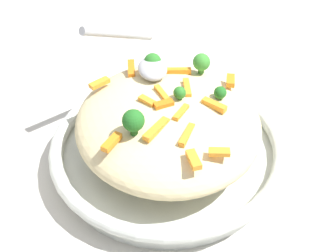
# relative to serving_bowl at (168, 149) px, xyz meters

# --- Properties ---
(ground_plane) EXTENTS (2.40, 2.40, 0.00)m
(ground_plane) POSITION_rel_serving_bowl_xyz_m (0.00, 0.00, -0.02)
(ground_plane) COLOR beige
(serving_bowl) EXTENTS (0.33, 0.33, 0.04)m
(serving_bowl) POSITION_rel_serving_bowl_xyz_m (0.00, 0.00, 0.00)
(serving_bowl) COLOR silver
(serving_bowl) RESTS_ON ground_plane
(pasta_mound) EXTENTS (0.27, 0.25, 0.08)m
(pasta_mound) POSITION_rel_serving_bowl_xyz_m (0.00, 0.00, 0.05)
(pasta_mound) COLOR beige
(pasta_mound) RESTS_ON serving_bowl
(carrot_piece_0) EXTENTS (0.04, 0.01, 0.01)m
(carrot_piece_0) POSITION_rel_serving_bowl_xyz_m (0.02, -0.03, 0.09)
(carrot_piece_0) COLOR orange
(carrot_piece_0) RESTS_ON pasta_mound
(carrot_piece_1) EXTENTS (0.04, 0.03, 0.01)m
(carrot_piece_1) POSITION_rel_serving_bowl_xyz_m (-0.07, -0.01, 0.08)
(carrot_piece_1) COLOR orange
(carrot_piece_1) RESTS_ON pasta_mound
(carrot_piece_2) EXTENTS (0.02, 0.03, 0.01)m
(carrot_piece_2) POSITION_rel_serving_bowl_xyz_m (-0.10, -0.04, 0.08)
(carrot_piece_2) COLOR orange
(carrot_piece_2) RESTS_ON pasta_mound
(carrot_piece_3) EXTENTS (0.03, 0.02, 0.01)m
(carrot_piece_3) POSITION_rel_serving_bowl_xyz_m (0.01, 0.01, 0.09)
(carrot_piece_3) COLOR orange
(carrot_piece_3) RESTS_ON pasta_mound
(carrot_piece_4) EXTENTS (0.01, 0.04, 0.01)m
(carrot_piece_4) POSITION_rel_serving_bowl_xyz_m (0.07, -0.02, 0.08)
(carrot_piece_4) COLOR orange
(carrot_piece_4) RESTS_ON pasta_mound
(carrot_piece_5) EXTENTS (0.04, 0.04, 0.01)m
(carrot_piece_5) POSITION_rel_serving_bowl_xyz_m (-0.05, 0.02, 0.09)
(carrot_piece_5) COLOR orange
(carrot_piece_5) RESTS_ON pasta_mound
(carrot_piece_6) EXTENTS (0.02, 0.02, 0.01)m
(carrot_piece_6) POSITION_rel_serving_bowl_xyz_m (0.00, 0.03, 0.09)
(carrot_piece_6) COLOR orange
(carrot_piece_6) RESTS_ON pasta_mound
(carrot_piece_7) EXTENTS (0.03, 0.01, 0.01)m
(carrot_piece_7) POSITION_rel_serving_bowl_xyz_m (-0.11, -0.01, 0.08)
(carrot_piece_7) COLOR orange
(carrot_piece_7) RESTS_ON pasta_mound
(carrot_piece_8) EXTENTS (0.03, 0.03, 0.01)m
(carrot_piece_8) POSITION_rel_serving_bowl_xyz_m (-0.06, 0.08, 0.08)
(carrot_piece_8) COLOR orange
(carrot_piece_8) RESTS_ON pasta_mound
(carrot_piece_9) EXTENTS (0.03, 0.02, 0.01)m
(carrot_piece_9) POSITION_rel_serving_bowl_xyz_m (0.03, -0.09, 0.08)
(carrot_piece_9) COLOR orange
(carrot_piece_9) RESTS_ON pasta_mound
(carrot_piece_10) EXTENTS (0.02, 0.03, 0.01)m
(carrot_piece_10) POSITION_rel_serving_bowl_xyz_m (-0.01, 0.01, 0.09)
(carrot_piece_10) COLOR orange
(carrot_piece_10) RESTS_ON pasta_mound
(carrot_piece_11) EXTENTS (0.02, 0.03, 0.01)m
(carrot_piece_11) POSITION_rel_serving_bowl_xyz_m (0.06, 0.08, 0.08)
(carrot_piece_11) COLOR orange
(carrot_piece_11) RESTS_ON pasta_mound
(carrot_piece_12) EXTENTS (0.03, 0.03, 0.01)m
(carrot_piece_12) POSITION_rel_serving_bowl_xyz_m (-0.03, -0.01, 0.09)
(carrot_piece_12) COLOR orange
(carrot_piece_12) RESTS_ON pasta_mound
(carrot_piece_13) EXTENTS (0.03, 0.03, 0.01)m
(carrot_piece_13) POSITION_rel_serving_bowl_xyz_m (-0.02, -0.06, 0.09)
(carrot_piece_13) COLOR orange
(carrot_piece_13) RESTS_ON pasta_mound
(carrot_piece_14) EXTENTS (0.04, 0.01, 0.01)m
(carrot_piece_14) POSITION_rel_serving_bowl_xyz_m (0.09, 0.04, 0.08)
(carrot_piece_14) COLOR orange
(carrot_piece_14) RESTS_ON pasta_mound
(broccoli_floret_0) EXTENTS (0.03, 0.03, 0.03)m
(broccoli_floret_0) POSITION_rel_serving_bowl_xyz_m (-0.05, 0.05, 0.10)
(broccoli_floret_0) COLOR #205B1C
(broccoli_floret_0) RESTS_ON pasta_mound
(broccoli_floret_1) EXTENTS (0.02, 0.02, 0.02)m
(broccoli_floret_1) POSITION_rel_serving_bowl_xyz_m (-0.00, -0.02, 0.10)
(broccoli_floret_1) COLOR #296820
(broccoli_floret_1) RESTS_ON pasta_mound
(broccoli_floret_2) EXTENTS (0.02, 0.02, 0.03)m
(broccoli_floret_2) POSITION_rel_serving_bowl_xyz_m (0.07, -0.06, 0.10)
(broccoli_floret_2) COLOR #377928
(broccoli_floret_2) RESTS_ON pasta_mound
(broccoli_floret_3) EXTENTS (0.02, 0.02, 0.02)m
(broccoli_floret_3) POSITION_rel_serving_bowl_xyz_m (0.00, -0.07, 0.09)
(broccoli_floret_3) COLOR #205B1C
(broccoli_floret_3) RESTS_ON pasta_mound
(broccoli_floret_4) EXTENTS (0.02, 0.02, 0.03)m
(broccoli_floret_4) POSITION_rel_serving_bowl_xyz_m (0.08, 0.01, 0.10)
(broccoli_floret_4) COLOR #296820
(broccoli_floret_4) RESTS_ON pasta_mound
(serving_spoon) EXTENTS (0.12, 0.11, 0.08)m
(serving_spoon) POSITION_rel_serving_bowl_xyz_m (0.08, 0.02, 0.10)
(serving_spoon) COLOR #B7B7BC
(serving_spoon) RESTS_ON pasta_mound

